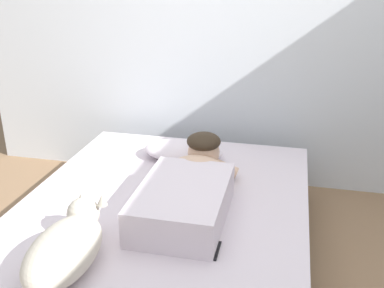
{
  "coord_description": "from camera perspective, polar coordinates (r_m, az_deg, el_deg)",
  "views": [
    {
      "loc": [
        0.28,
        -1.68,
        1.56
      ],
      "look_at": [
        -0.23,
        0.55,
        0.63
      ],
      "focal_mm": 41.31,
      "sensor_mm": 36.0,
      "label": 1
    }
  ],
  "objects": [
    {
      "name": "cell_phone",
      "position": [
        2.02,
        2.46,
        -13.51
      ],
      "size": [
        0.07,
        0.14,
        0.01
      ],
      "primitive_type": "cube",
      "color": "black",
      "rests_on": "bed"
    },
    {
      "name": "bed",
      "position": [
        2.43,
        -4.03,
        -12.24
      ],
      "size": [
        1.56,
        2.07,
        0.38
      ],
      "color": "#4C4742",
      "rests_on": "ground"
    },
    {
      "name": "back_wall",
      "position": [
        3.19,
        8.17,
        16.35
      ],
      "size": [
        4.22,
        0.12,
        2.5
      ],
      "color": "silver",
      "rests_on": "ground"
    },
    {
      "name": "coffee_cup",
      "position": [
        2.75,
        0.57,
        -2.43
      ],
      "size": [
        0.12,
        0.09,
        0.07
      ],
      "color": "white",
      "rests_on": "bed"
    },
    {
      "name": "person_lying",
      "position": [
        2.31,
        -0.31,
        -5.53
      ],
      "size": [
        0.43,
        0.92,
        0.27
      ],
      "color": "silver",
      "rests_on": "bed"
    },
    {
      "name": "pillow",
      "position": [
        2.88,
        -1.13,
        -0.85
      ],
      "size": [
        0.52,
        0.32,
        0.11
      ],
      "primitive_type": "ellipsoid",
      "color": "silver",
      "rests_on": "bed"
    },
    {
      "name": "dog",
      "position": [
        1.94,
        -15.86,
        -12.53
      ],
      "size": [
        0.26,
        0.58,
        0.21
      ],
      "color": "beige",
      "rests_on": "bed"
    }
  ]
}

